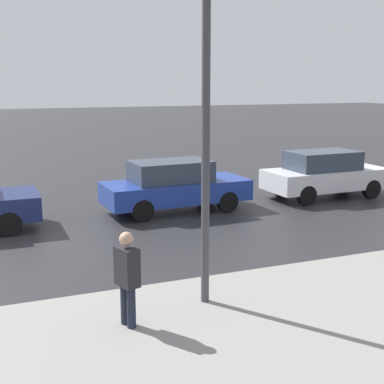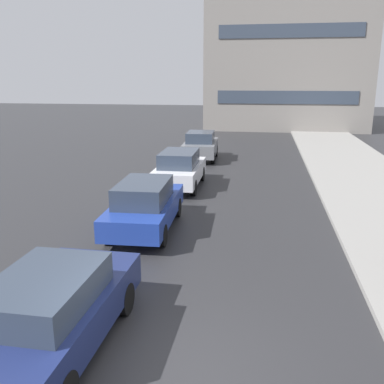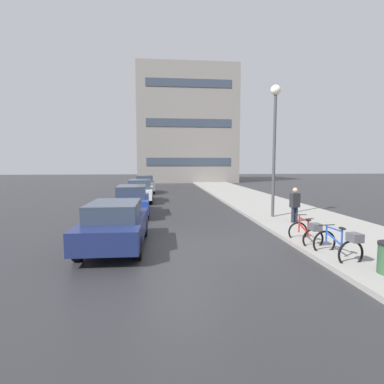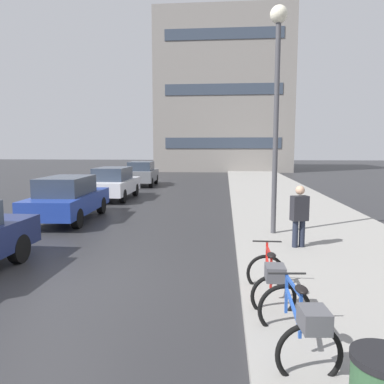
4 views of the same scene
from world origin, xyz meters
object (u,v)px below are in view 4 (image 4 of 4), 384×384
Objects in this scene: car_blue at (68,198)px; car_white at (114,183)px; bicycle_second at (271,280)px; streetlamp at (277,77)px; car_grey at (142,173)px; bicycle_nearest at (299,325)px; pedestrian at (299,215)px.

car_white reaches higher than car_blue.
bicycle_second is 0.22× the size of streetlamp.
car_grey reaches higher than car_blue.
bicycle_nearest is 7.55m from streetlamp.
car_white is (-6.25, 12.26, 0.33)m from bicycle_second.
car_white is 11.55m from pedestrian.
bicycle_nearest is 21.46m from car_grey.
car_grey is 2.41× the size of pedestrian.
car_grey is (-6.47, 20.46, 0.32)m from bicycle_nearest.
streetlamp reaches higher than pedestrian.
bicycle_second is at bearing -62.97° from car_white.
bicycle_second is at bearing -107.87° from pedestrian.
car_grey reaches higher than bicycle_nearest.
car_white reaches higher than bicycle_second.
pedestrian is 3.88m from streetlamp.
car_blue is 0.70× the size of streetlamp.
bicycle_nearest is at bearing -84.95° from bicycle_second.
car_grey is at bearing 115.46° from pedestrian.
bicycle_second is 6.30m from streetlamp.
bicycle_nearest is at bearing -100.76° from pedestrian.
streetlamp is (-0.42, 1.49, 3.55)m from pedestrian.
car_grey is 16.13m from streetlamp.
car_white reaches higher than bicycle_nearest.
car_white is 2.57× the size of pedestrian.
car_grey is at bearing 90.68° from car_white.
car_grey is at bearing 108.54° from bicycle_second.
bicycle_second is at bearing -97.69° from streetlamp.
bicycle_nearest is 1.07× the size of bicycle_second.
car_blue is at bearing -90.10° from car_white.
pedestrian reaches higher than car_grey.
bicycle_nearest is 15.25m from car_white.
streetlamp is (6.90, -7.44, 3.67)m from car_white.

